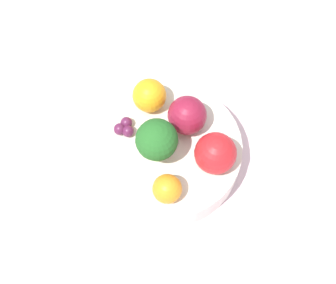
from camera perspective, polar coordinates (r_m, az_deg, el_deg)
name	(u,v)px	position (r m, az deg, el deg)	size (l,w,h in m)	color
ground_plane	(168,165)	(0.65, 0.00, -2.83)	(6.00, 6.00, 0.00)	gray
table_surface	(168,162)	(0.64, 0.00, -2.48)	(1.20, 1.20, 0.02)	silver
bowl	(168,153)	(0.61, 0.00, -1.30)	(0.19, 0.19, 0.04)	silver
broccoli	(157,141)	(0.56, -1.38, 0.18)	(0.05, 0.05, 0.07)	#99C17A
apple_red	(215,153)	(0.56, 5.80, -1.38)	(0.05, 0.05, 0.05)	red
apple_green	(187,115)	(0.59, 2.35, 3.27)	(0.05, 0.05, 0.05)	maroon
orange_front	(149,96)	(0.61, -2.38, 5.65)	(0.04, 0.04, 0.04)	orange
orange_back	(167,189)	(0.55, -0.10, -5.72)	(0.04, 0.04, 0.04)	orange
grape_cluster	(125,128)	(0.60, -5.30, 1.76)	(0.03, 0.03, 0.02)	#5B1E42
napkin	(311,252)	(0.62, 17.08, -12.70)	(0.16, 0.15, 0.01)	silver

